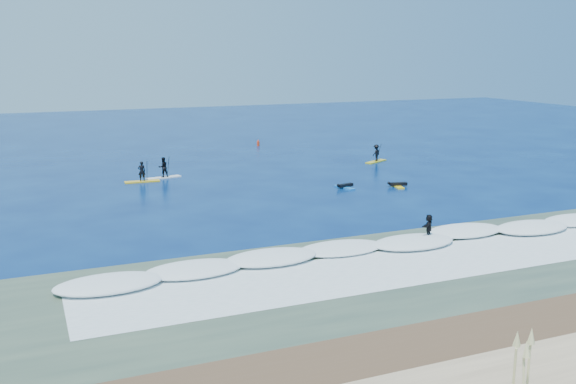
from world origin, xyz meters
name	(u,v)px	position (x,y,z in m)	size (l,w,h in m)	color
ground	(316,206)	(0.00, 0.00, 0.00)	(160.00, 160.00, 0.00)	#03184A
wet_sand_strip	(558,330)	(0.00, -21.50, 0.00)	(90.00, 5.00, 0.08)	brown
shallow_water	(439,269)	(0.00, -14.00, 0.01)	(90.00, 13.00, 0.01)	#324437
breaking_wave	(394,246)	(0.00, -10.00, 0.00)	(40.00, 6.00, 0.30)	white
whitewater	(427,263)	(0.00, -13.00, 0.00)	(34.00, 5.00, 0.02)	silver
sup_paddler_left	(142,175)	(-9.40, 12.66, 0.60)	(2.79, 0.84, 1.93)	gold
sup_paddler_center	(163,169)	(-7.48, 13.61, 0.75)	(2.95, 1.22, 2.01)	silver
sup_paddler_right	(376,154)	(12.75, 13.77, 0.75)	(2.73, 1.90, 1.92)	gold
prone_paddler_near	(397,185)	(8.51, 3.27, 0.14)	(1.57, 2.05, 0.42)	yellow
prone_paddler_far	(345,186)	(4.51, 4.39, 0.14)	(1.53, 1.99, 0.40)	blue
wave_surfer	(429,228)	(2.17, -9.96, 0.79)	(1.87, 1.55, 1.39)	white
marker_buoy	(258,143)	(6.08, 27.98, 0.32)	(0.31, 0.31, 0.74)	red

